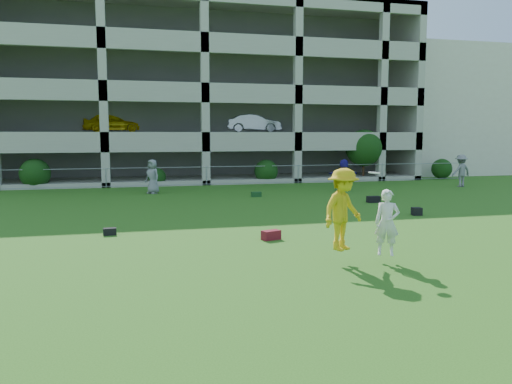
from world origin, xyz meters
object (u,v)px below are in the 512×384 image
object	(u,v)px
stucco_building	(447,114)
bystander_d	(344,175)
frisbee_contest	(350,212)
bystander_f	(461,171)
crate_d	(417,211)
bystander_c	(153,177)
parking_garage	(190,97)

from	to	relation	value
stucco_building	bystander_d	world-z (taller)	stucco_building
bystander_d	frisbee_contest	bearing A→B (deg)	70.68
bystander_f	frisbee_contest	world-z (taller)	frisbee_contest
stucco_building	bystander_f	bearing A→B (deg)	-121.16
crate_d	stucco_building	bearing A→B (deg)	53.44
stucco_building	crate_d	world-z (taller)	stucco_building
bystander_c	parking_garage	world-z (taller)	parking_garage
stucco_building	bystander_f	size ratio (longest dim) A/B	8.23
bystander_d	parking_garage	xyz separation A→B (m)	(-7.03, 13.59, 5.12)
bystander_c	crate_d	size ratio (longest dim) A/B	5.23
bystander_d	stucco_building	bearing A→B (deg)	-135.02
stucco_building	bystander_c	distance (m)	29.55
bystander_f	crate_d	size ratio (longest dim) A/B	5.55
bystander_d	bystander_f	size ratio (longest dim) A/B	0.92
bystander_d	bystander_c	bearing A→B (deg)	-3.09
bystander_d	bystander_f	bearing A→B (deg)	-173.31
crate_d	frisbee_contest	xyz separation A→B (m)	(-5.68, -6.21, 1.14)
frisbee_contest	bystander_d	bearing A→B (deg)	66.72
crate_d	parking_garage	size ratio (longest dim) A/B	0.01
parking_garage	stucco_building	bearing A→B (deg)	0.75
bystander_c	bystander_f	bearing A→B (deg)	45.70
bystander_f	parking_garage	bearing A→B (deg)	-48.56
bystander_f	bystander_c	bearing A→B (deg)	-9.75
bystander_d	crate_d	xyz separation A→B (m)	(-0.68, -8.56, -0.75)
stucco_building	parking_garage	distance (m)	23.03
stucco_building	parking_garage	world-z (taller)	parking_garage
bystander_d	bystander_f	xyz separation A→B (m)	(7.80, 0.37, 0.08)
bystander_d	parking_garage	bearing A→B (deg)	-58.67
bystander_d	crate_d	distance (m)	8.62
bystander_f	frisbee_contest	distance (m)	20.74
bystander_f	crate_d	bearing A→B (deg)	39.66
bystander_c	bystander_f	distance (m)	18.27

